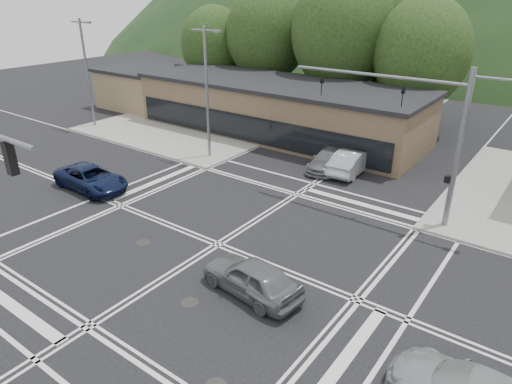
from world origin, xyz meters
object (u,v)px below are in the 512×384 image
Objects in this scene: car_queue_b at (415,145)px; car_blue_west at (91,178)px; car_northbound at (329,159)px; car_queue_a at (352,161)px; car_grey_center at (252,277)px.

car_blue_west is at bearing 51.24° from car_queue_b.
car_queue_a is at bearing 5.15° from car_northbound.
car_grey_center is 0.94× the size of car_queue_a.
car_blue_west is 1.31× the size of car_queue_b.
car_grey_center is 20.66m from car_queue_b.
car_grey_center is 14.66m from car_queue_a.
car_grey_center is at bearing 96.91° from car_queue_a.
car_grey_center reaches higher than car_queue_b.
car_queue_b is (-0.43, 20.65, -0.09)m from car_grey_center.
car_blue_west is 1.16× the size of car_grey_center.
car_blue_west is at bearing -93.34° from car_grey_center.
car_blue_west reaches higher than car_northbound.
car_grey_center is 1.14× the size of car_queue_b.
car_queue_a is 1.03× the size of car_northbound.
car_queue_b is at bearing -35.58° from car_blue_west.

